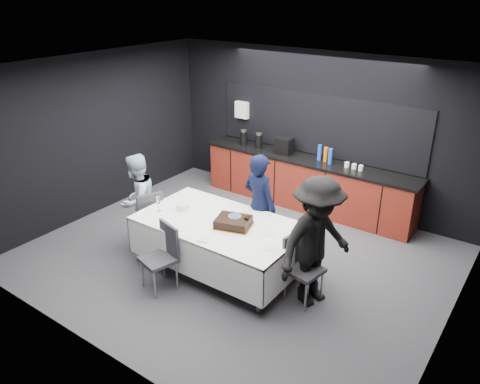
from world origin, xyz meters
name	(u,v)px	position (x,y,z in m)	size (l,w,h in m)	color
ground	(236,257)	(0.00, 0.00, 0.00)	(6.00, 6.00, 0.00)	#424247
room_shell	(236,140)	(0.00, 0.00, 1.86)	(6.04, 5.04, 2.82)	white
kitchenette	(306,179)	(-0.02, 2.22, 0.54)	(4.10, 0.64, 2.05)	maroon
party_table	(219,230)	(0.00, -0.40, 0.64)	(2.32, 1.32, 0.78)	#99999E
cake_assembly	(233,222)	(0.24, -0.39, 0.84)	(0.59, 0.53, 0.16)	yellow
plate_stack	(183,206)	(-0.66, -0.40, 0.83)	(0.20, 0.20, 0.10)	white
loose_plate_near	(184,228)	(-0.27, -0.83, 0.78)	(0.21, 0.21, 0.01)	white
loose_plate_right_a	(268,233)	(0.73, -0.29, 0.78)	(0.19, 0.19, 0.01)	white
loose_plate_right_b	(270,248)	(0.96, -0.59, 0.78)	(0.20, 0.20, 0.01)	white
loose_plate_far	(241,214)	(0.11, -0.03, 0.78)	(0.18, 0.18, 0.01)	white
fork_pile	(203,240)	(0.16, -0.95, 0.79)	(0.15, 0.09, 0.02)	white
champagne_flute	(158,201)	(-0.92, -0.65, 0.94)	(0.06, 0.06, 0.22)	white
chair_left	(148,215)	(-1.33, -0.49, 0.53)	(0.54, 0.54, 0.92)	#2E2D32
chair_right	(300,262)	(1.25, -0.33, 0.53)	(0.49, 0.49, 0.92)	#2E2D32
chair_near	(163,252)	(-0.36, -1.17, 0.53)	(0.52, 0.52, 0.92)	#2E2D32
person_center	(259,206)	(0.21, 0.31, 0.81)	(0.59, 0.39, 1.62)	black
person_left	(138,200)	(-1.52, -0.51, 0.74)	(0.72, 0.56, 1.48)	#ABBFD7
person_right	(316,242)	(1.43, -0.28, 0.88)	(1.13, 0.65, 1.75)	black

